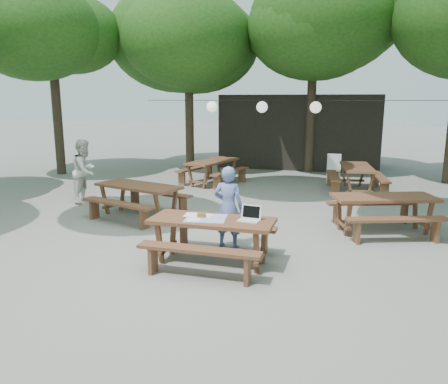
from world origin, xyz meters
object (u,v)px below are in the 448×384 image
object	(u,v)px
picnic_table_nw	(139,200)
second_person	(85,171)
main_picnic_table	(212,240)
woman	(228,207)
plastic_chair	(333,174)

from	to	relation	value
picnic_table_nw	second_person	world-z (taller)	second_person
main_picnic_table	picnic_table_nw	distance (m)	3.35
main_picnic_table	woman	bearing A→B (deg)	87.40
main_picnic_table	second_person	size ratio (longest dim) A/B	1.22
picnic_table_nw	plastic_chair	distance (m)	6.93
main_picnic_table	second_person	world-z (taller)	second_person
main_picnic_table	second_person	distance (m)	5.55
main_picnic_table	picnic_table_nw	world-z (taller)	same
woman	second_person	bearing A→B (deg)	-24.65
main_picnic_table	plastic_chair	bearing A→B (deg)	78.57
main_picnic_table	second_person	bearing A→B (deg)	144.16
picnic_table_nw	woman	bearing A→B (deg)	-13.46
woman	second_person	xyz separation A→B (m)	(-4.52, 2.39, 0.08)
woman	plastic_chair	xyz separation A→B (m)	(1.55, 7.03, -0.49)
main_picnic_table	woman	size ratio (longest dim) A/B	1.34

